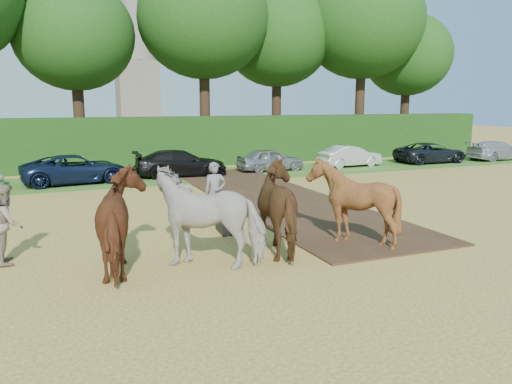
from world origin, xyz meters
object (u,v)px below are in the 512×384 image
(parked_cars, at_px, (233,162))
(plough_team, at_px, (248,210))
(spectator_near, at_px, (6,223))
(church, at_px, (135,22))

(parked_cars, bearing_deg, plough_team, -108.22)
(spectator_near, relative_size, church, 0.07)
(plough_team, height_order, parked_cars, plough_team)
(parked_cars, height_order, church, church)
(plough_team, bearing_deg, church, 83.48)
(parked_cars, relative_size, church, 1.55)
(spectator_near, distance_m, parked_cars, 15.87)
(plough_team, bearing_deg, parked_cars, 71.78)
(parked_cars, distance_m, church, 43.11)
(plough_team, xyz_separation_m, church, (6.27, 54.89, 12.56))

